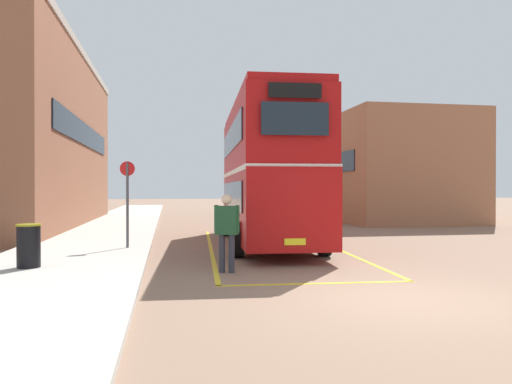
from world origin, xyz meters
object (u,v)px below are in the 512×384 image
Objects in this scene: bus_stop_sign at (127,196)px; double_decker_bus at (266,171)px; single_deck_bus at (279,192)px; pedestrian_boarding at (227,227)px; litter_bin at (29,246)px.

double_decker_bus is at bearing 16.49° from bus_stop_sign.
single_deck_bus is 4.79× the size of pedestrian_boarding.
pedestrian_boarding is at bearing -58.34° from bus_stop_sign.
bus_stop_sign is at bearing 121.66° from pedestrian_boarding.
bus_stop_sign is (-4.52, -1.34, -0.81)m from double_decker_bus.
pedestrian_boarding is (-6.32, -22.24, -0.59)m from single_deck_bus.
bus_stop_sign reaches higher than litter_bin.
pedestrian_boarding is at bearing -105.87° from single_deck_bus.
bus_stop_sign is at bearing -163.51° from double_decker_bus.
single_deck_bus is 20.20m from bus_stop_sign.
double_decker_bus reaches higher than single_deck_bus.
litter_bin is (-4.40, 0.66, -0.42)m from pedestrian_boarding.
pedestrian_boarding reaches higher than litter_bin.
pedestrian_boarding is 4.47m from litter_bin.
bus_stop_sign is (-2.51, 4.07, 0.66)m from pedestrian_boarding.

